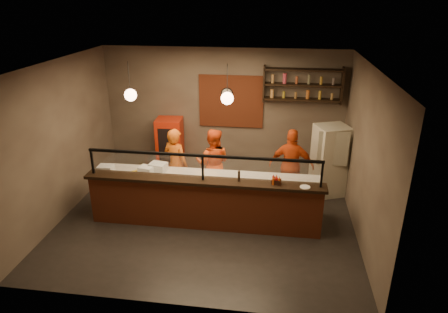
# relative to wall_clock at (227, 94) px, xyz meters

# --- Properties ---
(floor) EXTENTS (6.00, 6.00, 0.00)m
(floor) POSITION_rel_wall_clock_xyz_m (-0.10, -2.46, -2.10)
(floor) COLOR black
(floor) RESTS_ON ground
(ceiling) EXTENTS (6.00, 6.00, 0.00)m
(ceiling) POSITION_rel_wall_clock_xyz_m (-0.10, -2.46, 1.10)
(ceiling) COLOR #363029
(ceiling) RESTS_ON wall_back
(wall_back) EXTENTS (6.00, 0.00, 6.00)m
(wall_back) POSITION_rel_wall_clock_xyz_m (-0.10, 0.04, -0.50)
(wall_back) COLOR #746555
(wall_back) RESTS_ON floor
(wall_left) EXTENTS (0.00, 5.00, 5.00)m
(wall_left) POSITION_rel_wall_clock_xyz_m (-3.10, -2.46, -0.50)
(wall_left) COLOR #746555
(wall_left) RESTS_ON floor
(wall_right) EXTENTS (0.00, 5.00, 5.00)m
(wall_right) POSITION_rel_wall_clock_xyz_m (2.90, -2.46, -0.50)
(wall_right) COLOR #746555
(wall_right) RESTS_ON floor
(wall_front) EXTENTS (6.00, 0.00, 6.00)m
(wall_front) POSITION_rel_wall_clock_xyz_m (-0.10, -4.96, -0.50)
(wall_front) COLOR #746555
(wall_front) RESTS_ON floor
(brick_patch) EXTENTS (1.60, 0.04, 1.30)m
(brick_patch) POSITION_rel_wall_clock_xyz_m (0.10, 0.01, -0.20)
(brick_patch) COLOR #963E20
(brick_patch) RESTS_ON wall_back
(service_counter) EXTENTS (4.60, 0.25, 1.00)m
(service_counter) POSITION_rel_wall_clock_xyz_m (-0.10, -2.76, -1.60)
(service_counter) COLOR #963E20
(service_counter) RESTS_ON floor
(counter_ledge) EXTENTS (4.70, 0.37, 0.06)m
(counter_ledge) POSITION_rel_wall_clock_xyz_m (-0.10, -2.76, -1.07)
(counter_ledge) COLOR black
(counter_ledge) RESTS_ON service_counter
(worktop_cabinet) EXTENTS (4.60, 0.75, 0.85)m
(worktop_cabinet) POSITION_rel_wall_clock_xyz_m (-0.10, -2.26, -1.68)
(worktop_cabinet) COLOR gray
(worktop_cabinet) RESTS_ON floor
(worktop) EXTENTS (4.60, 0.75, 0.05)m
(worktop) POSITION_rel_wall_clock_xyz_m (-0.10, -2.26, -1.23)
(worktop) COLOR beige
(worktop) RESTS_ON worktop_cabinet
(sneeze_guard) EXTENTS (4.50, 0.05, 0.52)m
(sneeze_guard) POSITION_rel_wall_clock_xyz_m (-0.10, -2.76, -0.73)
(sneeze_guard) COLOR white
(sneeze_guard) RESTS_ON counter_ledge
(wall_shelving) EXTENTS (1.84, 0.28, 0.85)m
(wall_shelving) POSITION_rel_wall_clock_xyz_m (1.80, -0.14, 0.30)
(wall_shelving) COLOR black
(wall_shelving) RESTS_ON wall_back
(wall_clock) EXTENTS (0.30, 0.04, 0.30)m
(wall_clock) POSITION_rel_wall_clock_xyz_m (0.00, 0.00, 0.00)
(wall_clock) COLOR black
(wall_clock) RESTS_ON wall_back
(pendant_left) EXTENTS (0.24, 0.24, 0.77)m
(pendant_left) POSITION_rel_wall_clock_xyz_m (-1.60, -2.26, 0.45)
(pendant_left) COLOR black
(pendant_left) RESTS_ON ceiling
(pendant_right) EXTENTS (0.24, 0.24, 0.77)m
(pendant_right) POSITION_rel_wall_clock_xyz_m (0.30, -2.26, 0.45)
(pendant_right) COLOR black
(pendant_right) RESTS_ON ceiling
(cook_left) EXTENTS (0.72, 0.61, 1.68)m
(cook_left) POSITION_rel_wall_clock_xyz_m (-0.94, -1.62, -1.26)
(cook_left) COLOR #D65D14
(cook_left) RESTS_ON floor
(cook_mid) EXTENTS (0.80, 0.63, 1.64)m
(cook_mid) POSITION_rel_wall_clock_xyz_m (-0.13, -1.41, -1.28)
(cook_mid) COLOR #EB4E16
(cook_mid) RESTS_ON floor
(cook_right) EXTENTS (1.03, 0.52, 1.69)m
(cook_right) POSITION_rel_wall_clock_xyz_m (1.62, -1.35, -1.26)
(cook_right) COLOR #D24513
(cook_right) RESTS_ON floor
(fridge) EXTENTS (0.88, 0.85, 1.66)m
(fridge) POSITION_rel_wall_clock_xyz_m (2.50, -0.89, -1.27)
(fridge) COLOR beige
(fridge) RESTS_ON floor
(red_cooler) EXTENTS (0.68, 0.63, 1.48)m
(red_cooler) POSITION_rel_wall_clock_xyz_m (-1.42, -0.31, -1.36)
(red_cooler) COLOR red
(red_cooler) RESTS_ON floor
(pizza_dough) EXTENTS (0.54, 0.54, 0.01)m
(pizza_dough) POSITION_rel_wall_clock_xyz_m (-0.14, -2.21, -1.19)
(pizza_dough) COLOR beige
(pizza_dough) RESTS_ON worktop
(prep_tub_a) EXTENTS (0.31, 0.25, 0.15)m
(prep_tub_a) POSITION_rel_wall_clock_xyz_m (-2.25, -2.36, -1.12)
(prep_tub_a) COLOR white
(prep_tub_a) RESTS_ON worktop
(prep_tub_b) EXTENTS (0.39, 0.33, 0.17)m
(prep_tub_b) POSITION_rel_wall_clock_xyz_m (-1.18, -2.14, -1.11)
(prep_tub_b) COLOR silver
(prep_tub_b) RESTS_ON worktop
(prep_tub_c) EXTENTS (0.34, 0.29, 0.15)m
(prep_tub_c) POSITION_rel_wall_clock_xyz_m (-1.39, -2.28, -1.13)
(prep_tub_c) COLOR white
(prep_tub_c) RESTS_ON worktop
(rolling_pin) EXTENTS (0.28, 0.24, 0.05)m
(rolling_pin) POSITION_rel_wall_clock_xyz_m (-1.57, -2.23, -1.17)
(rolling_pin) COLOR yellow
(rolling_pin) RESTS_ON worktop
(condiment_caddy) EXTENTS (0.19, 0.16, 0.09)m
(condiment_caddy) POSITION_rel_wall_clock_xyz_m (1.30, -2.74, -0.99)
(condiment_caddy) COLOR black
(condiment_caddy) RESTS_ON counter_ledge
(pepper_mill) EXTENTS (0.05, 0.05, 0.21)m
(pepper_mill) POSITION_rel_wall_clock_xyz_m (0.59, -2.73, -0.94)
(pepper_mill) COLOR black
(pepper_mill) RESTS_ON counter_ledge
(small_plate) EXTENTS (0.25, 0.25, 0.01)m
(small_plate) POSITION_rel_wall_clock_xyz_m (1.83, -2.82, -1.03)
(small_plate) COLOR silver
(small_plate) RESTS_ON counter_ledge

